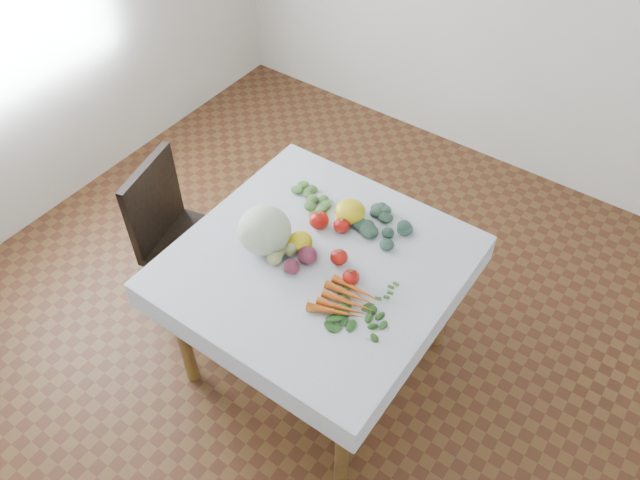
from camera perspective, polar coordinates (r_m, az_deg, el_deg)
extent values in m
plane|color=brown|center=(3.22, -0.24, -10.74)|extent=(4.00, 4.00, 0.00)
cube|color=brown|center=(2.64, -0.29, -2.20)|extent=(1.00, 1.00, 0.04)
cylinder|color=brown|center=(2.94, -12.46, -8.48)|extent=(0.06, 0.06, 0.71)
cylinder|color=brown|center=(2.62, 2.08, -17.92)|extent=(0.06, 0.06, 0.71)
cylinder|color=brown|center=(3.33, -2.01, 1.54)|extent=(0.06, 0.06, 0.71)
cylinder|color=brown|center=(3.05, 11.39, -5.30)|extent=(0.06, 0.06, 0.71)
cube|color=white|center=(2.62, -0.29, -1.87)|extent=(1.12, 1.12, 0.01)
cube|color=black|center=(3.18, -11.50, -0.48)|extent=(0.49, 0.49, 0.04)
cube|color=black|center=(3.10, -15.03, 3.39)|extent=(0.14, 0.40, 0.44)
cylinder|color=black|center=(3.34, -14.91, -4.31)|extent=(0.03, 0.03, 0.41)
cylinder|color=black|center=(3.19, -9.73, -6.13)|extent=(0.03, 0.03, 0.41)
cylinder|color=black|center=(3.51, -12.04, -0.30)|extent=(0.03, 0.03, 0.41)
cylinder|color=black|center=(3.38, -7.03, -1.84)|extent=(0.03, 0.03, 0.41)
ellipsoid|color=silver|center=(2.61, -5.10, 0.91)|extent=(0.28, 0.28, 0.20)
ellipsoid|color=#B7120C|center=(2.59, 1.76, -1.58)|extent=(0.09, 0.09, 0.06)
ellipsoid|color=#B7120C|center=(2.71, 1.99, 1.34)|extent=(0.09, 0.09, 0.06)
ellipsoid|color=#B7120C|center=(2.73, -0.10, 1.83)|extent=(0.11, 0.11, 0.08)
ellipsoid|color=#B7120C|center=(2.52, 2.84, -3.42)|extent=(0.09, 0.09, 0.06)
ellipsoid|color=yellow|center=(2.75, 2.79, 2.63)|extent=(0.15, 0.15, 0.09)
ellipsoid|color=yellow|center=(2.64, -1.83, -0.17)|extent=(0.12, 0.12, 0.08)
ellipsoid|color=#54182C|center=(2.59, -1.18, -1.40)|extent=(0.09, 0.09, 0.07)
ellipsoid|color=#54182C|center=(2.56, -2.61, -2.43)|extent=(0.08, 0.08, 0.06)
ellipsoid|color=#ADBD6D|center=(2.61, -3.07, -1.23)|extent=(0.06, 0.06, 0.05)
ellipsoid|color=#ADBD6D|center=(2.63, -3.44, -0.73)|extent=(0.06, 0.06, 0.05)
ellipsoid|color=#ADBD6D|center=(2.60, -3.67, -1.58)|extent=(0.06, 0.06, 0.05)
ellipsoid|color=#ADBD6D|center=(2.61, -2.12, -1.03)|extent=(0.06, 0.06, 0.05)
ellipsoid|color=#ADBD6D|center=(2.64, -4.74, -0.49)|extent=(0.06, 0.06, 0.05)
cone|color=orange|center=(2.50, 3.29, -4.49)|extent=(0.22, 0.04, 0.03)
cone|color=orange|center=(2.48, 2.84, -5.01)|extent=(0.23, 0.06, 0.03)
cone|color=orange|center=(2.46, 2.38, -5.55)|extent=(0.22, 0.08, 0.03)
cone|color=orange|center=(2.44, 1.91, -6.09)|extent=(0.22, 0.10, 0.03)
cone|color=orange|center=(2.43, 1.44, -6.64)|extent=(0.22, 0.11, 0.03)
ellipsoid|color=#315141|center=(2.75, 6.06, 1.45)|extent=(0.06, 0.06, 0.04)
ellipsoid|color=#315141|center=(2.77, 5.49, 2.04)|extent=(0.06, 0.06, 0.04)
ellipsoid|color=#315141|center=(2.74, 5.37, 1.23)|extent=(0.06, 0.06, 0.04)
ellipsoid|color=#315141|center=(2.77, 6.57, 1.74)|extent=(0.06, 0.06, 0.04)
ellipsoid|color=#315141|center=(2.77, 4.58, 2.06)|extent=(0.06, 0.06, 0.04)
ellipsoid|color=#315141|center=(2.72, 6.35, 0.77)|extent=(0.06, 0.06, 0.04)
ellipsoid|color=#315141|center=(2.80, 6.03, 2.51)|extent=(0.06, 0.06, 0.04)
ellipsoid|color=#315141|center=(2.73, 4.25, 1.26)|extent=(0.06, 0.06, 0.04)
ellipsoid|color=#315141|center=(2.74, 7.58, 1.14)|extent=(0.06, 0.06, 0.04)
ellipsoid|color=#315141|center=(2.81, 4.39, 2.87)|extent=(0.06, 0.06, 0.04)
ellipsoid|color=#315141|center=(2.69, 5.55, 0.18)|extent=(0.06, 0.06, 0.04)
ellipsoid|color=#315141|center=(2.80, 7.42, 2.41)|extent=(0.06, 0.06, 0.04)
ellipsoid|color=#315141|center=(2.77, 3.05, 2.04)|extent=(0.06, 0.06, 0.04)
ellipsoid|color=#315141|center=(2.70, 7.87, 0.07)|extent=(0.06, 0.06, 0.04)
ellipsoid|color=#25551A|center=(2.42, 3.53, -7.28)|extent=(0.06, 0.03, 0.01)
ellipsoid|color=#25551A|center=(2.44, 3.10, -6.66)|extent=(0.06, 0.03, 0.01)
ellipsoid|color=#25551A|center=(2.42, 2.86, -7.45)|extent=(0.06, 0.03, 0.01)
ellipsoid|color=#25551A|center=(2.43, 4.01, -7.01)|extent=(0.06, 0.03, 0.01)
ellipsoid|color=#25551A|center=(2.44, 2.33, -6.62)|extent=(0.06, 0.03, 0.01)
ellipsoid|color=#25551A|center=(2.40, 3.63, -7.91)|extent=(0.06, 0.03, 0.01)
ellipsoid|color=#25551A|center=(2.45, 3.65, -6.26)|extent=(0.06, 0.03, 0.01)
ellipsoid|color=#25551A|center=(2.42, 1.93, -7.35)|extent=(0.06, 0.03, 0.01)
ellipsoid|color=#25551A|center=(2.42, 4.73, -7.60)|extent=(0.06, 0.03, 0.01)
ellipsoid|color=#25551A|center=(2.46, 2.32, -5.87)|extent=(0.06, 0.03, 0.01)
ellipsoid|color=#25551A|center=(2.39, 2.85, -8.39)|extent=(0.06, 0.03, 0.01)
ellipsoid|color=#25551A|center=(2.45, 4.80, -6.42)|extent=(0.06, 0.03, 0.01)
ellipsoid|color=#25551A|center=(2.44, 1.07, -6.59)|extent=(0.06, 0.03, 0.01)
ellipsoid|color=#25551A|center=(2.39, 4.78, -8.58)|extent=(0.06, 0.03, 0.01)
ellipsoid|color=#25551A|center=(2.49, 3.24, -5.30)|extent=(0.06, 0.03, 0.01)
ellipsoid|color=#25551A|center=(2.39, 1.39, -8.22)|extent=(0.06, 0.03, 0.01)
ellipsoid|color=#437837|center=(2.84, -0.60, 3.35)|extent=(0.05, 0.05, 0.02)
ellipsoid|color=#437837|center=(2.86, -0.86, 3.79)|extent=(0.05, 0.05, 0.02)
ellipsoid|color=#437837|center=(2.83, -1.19, 3.24)|extent=(0.05, 0.05, 0.02)
ellipsoid|color=#437837|center=(2.85, -0.08, 3.50)|extent=(0.05, 0.05, 0.02)
ellipsoid|color=#437837|center=(2.87, -1.58, 3.90)|extent=(0.05, 0.05, 0.02)
ellipsoid|color=#437837|center=(2.81, -0.55, 2.82)|extent=(0.05, 0.05, 0.02)
ellipsoid|color=#437837|center=(2.88, -0.27, 4.11)|extent=(0.05, 0.05, 0.02)
ellipsoid|color=#437837|center=(2.84, -2.11, 3.36)|extent=(0.05, 0.05, 0.02)
ellipsoid|color=#437837|center=(2.82, 0.59, 2.97)|extent=(0.05, 0.05, 0.02)
ellipsoid|color=#437837|center=(2.90, -1.51, 4.52)|extent=(0.05, 0.05, 0.02)
ellipsoid|color=#437837|center=(2.79, -1.38, 2.45)|extent=(0.05, 0.05, 0.02)
ellipsoid|color=#437837|center=(2.87, 0.88, 3.93)|extent=(0.05, 0.05, 0.02)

